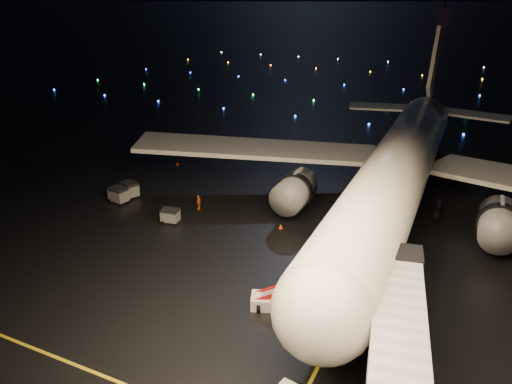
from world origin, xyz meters
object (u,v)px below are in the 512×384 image
(belt_loader, at_px, (279,290))
(crew_c, at_px, (199,202))
(baggage_cart_2, at_px, (119,195))
(baggage_cart_0, at_px, (170,216))
(baggage_cart_1, at_px, (130,189))
(airliner, at_px, (406,130))

(belt_loader, relative_size, crew_c, 3.66)
(belt_loader, bearing_deg, baggage_cart_2, 134.82)
(crew_c, height_order, baggage_cart_0, crew_c)
(belt_loader, height_order, baggage_cart_0, belt_loader)
(baggage_cart_0, bearing_deg, baggage_cart_1, 146.42)
(belt_loader, relative_size, baggage_cart_2, 3.00)
(baggage_cart_1, bearing_deg, belt_loader, -5.47)
(belt_loader, bearing_deg, baggage_cart_1, 131.20)
(crew_c, relative_size, baggage_cart_1, 0.81)
(baggage_cart_2, bearing_deg, airliner, 32.75)
(airliner, bearing_deg, baggage_cart_1, -161.59)
(airliner, height_order, baggage_cart_2, airliner)
(belt_loader, height_order, baggage_cart_2, belt_loader)
(baggage_cart_0, distance_m, baggage_cart_2, 8.93)
(baggage_cart_2, bearing_deg, belt_loader, -14.50)
(crew_c, xyz_separation_m, baggage_cart_0, (-0.96, -4.28, -0.10))
(airliner, distance_m, baggage_cart_1, 32.97)
(baggage_cart_0, height_order, baggage_cart_1, baggage_cart_1)
(airliner, relative_size, crew_c, 37.00)
(crew_c, relative_size, baggage_cart_0, 0.96)
(belt_loader, xyz_separation_m, crew_c, (-15.70, 13.53, -0.68))
(baggage_cart_0, bearing_deg, crew_c, 68.36)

